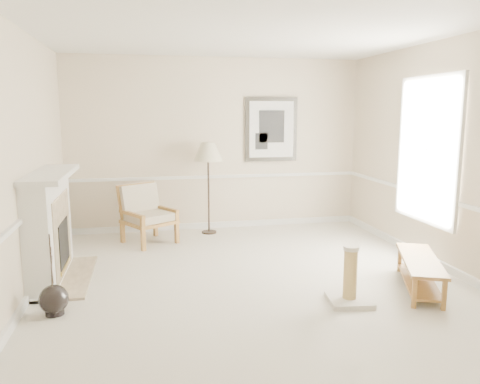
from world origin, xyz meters
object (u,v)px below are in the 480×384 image
object	(u,v)px
floor_vase	(54,300)
scratching_post	(350,285)
floor_lamp	(208,154)
armchair	(145,211)
bench	(420,269)

from	to	relation	value
floor_vase	scratching_post	distance (m)	3.02
floor_vase	scratching_post	world-z (taller)	floor_vase
floor_lamp	floor_vase	bearing A→B (deg)	-124.27
armchair	floor_vase	bearing A→B (deg)	-141.41
floor_vase	scratching_post	bearing A→B (deg)	-6.07
scratching_post	bench	bearing A→B (deg)	12.47
floor_vase	floor_lamp	distance (m)	3.66
floor_vase	floor_lamp	size ratio (longest dim) A/B	0.55
bench	floor_vase	bearing A→B (deg)	178.41
floor_lamp	bench	world-z (taller)	floor_lamp
bench	scratching_post	distance (m)	0.97
bench	scratching_post	world-z (taller)	scratching_post
floor_lamp	bench	bearing A→B (deg)	-56.10
floor_lamp	bench	distance (m)	3.75
floor_vase	bench	xyz separation A→B (m)	(3.95, -0.11, 0.09)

